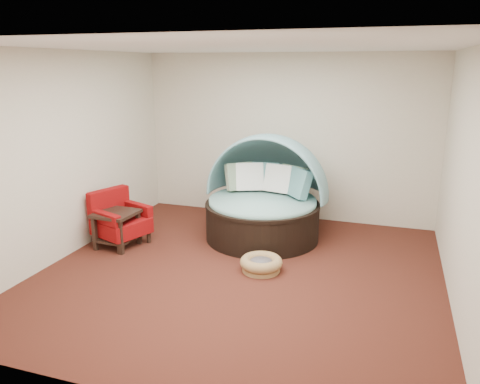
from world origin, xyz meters
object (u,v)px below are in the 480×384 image
(side_table, at_px, (117,224))
(canopy_daybed, at_px, (265,190))
(red_armchair, at_px, (119,219))
(pet_basket, at_px, (261,264))

(side_table, bearing_deg, canopy_daybed, 29.98)
(canopy_daybed, xyz_separation_m, side_table, (-1.93, -1.12, -0.39))
(red_armchair, height_order, side_table, red_armchair)
(canopy_daybed, height_order, side_table, canopy_daybed)
(canopy_daybed, relative_size, pet_basket, 2.73)
(canopy_daybed, distance_m, red_armchair, 2.24)
(canopy_daybed, distance_m, pet_basket, 1.45)
(canopy_daybed, height_order, red_armchair, canopy_daybed)
(canopy_daybed, xyz_separation_m, red_armchair, (-1.98, -0.97, -0.37))
(canopy_daybed, relative_size, red_armchair, 2.21)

